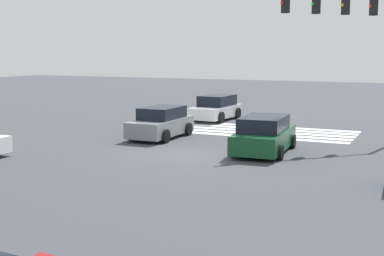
# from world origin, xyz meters

# --- Properties ---
(ground_plane) EXTENTS (114.03, 114.03, 0.00)m
(ground_plane) POSITION_xyz_m (0.00, 0.00, 0.00)
(ground_plane) COLOR #3D3F44
(crosswalk_markings) EXTENTS (11.21, 4.40, 0.01)m
(crosswalk_markings) POSITION_xyz_m (0.00, -7.49, 0.00)
(crosswalk_markings) COLOR silver
(crosswalk_markings) RESTS_ON ground_plane
(traffic_signal_mast) EXTENTS (5.15, 5.15, 7.04)m
(traffic_signal_mast) POSITION_xyz_m (-5.93, -5.93, 5.35)
(traffic_signal_mast) COLOR #47474C
(traffic_signal_mast) RESTS_ON ground_plane
(car_0) EXTENTS (2.06, 4.15, 1.54)m
(car_0) POSITION_xyz_m (3.23, -3.36, 0.74)
(car_0) COLOR gray
(car_0) RESTS_ON ground_plane
(car_1) EXTENTS (2.38, 4.62, 1.56)m
(car_1) POSITION_xyz_m (-2.58, -1.73, 0.75)
(car_1) COLOR #144728
(car_1) RESTS_ON ground_plane
(car_4) EXTENTS (2.28, 4.24, 1.55)m
(car_4) POSITION_xyz_m (3.34, -10.95, 0.75)
(car_4) COLOR silver
(car_4) RESTS_ON ground_plane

